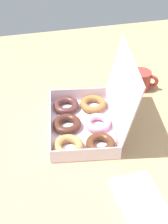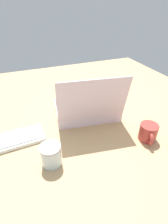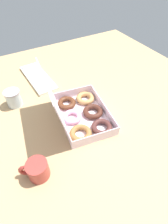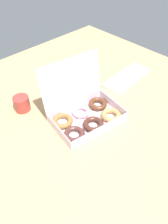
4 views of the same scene
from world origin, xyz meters
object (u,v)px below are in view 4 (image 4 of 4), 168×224
donut_box (86,114)px  keyboard (127,77)px  glass_jar (86,71)px  coffee_mug (22,103)px

donut_box → keyboard: 46.42cm
glass_jar → donut_box: bearing=-134.6°
keyboard → coffee_mug: 69.27cm
coffee_mug → glass_jar: size_ratio=1.22×
donut_box → coffee_mug: 36.15cm
donut_box → keyboard: size_ratio=1.06×
donut_box → glass_jar: donut_box is taller
keyboard → glass_jar: bearing=132.8°
keyboard → coffee_mug: size_ratio=3.21×
donut_box → coffee_mug: (-19.85, 30.21, 0.68)cm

